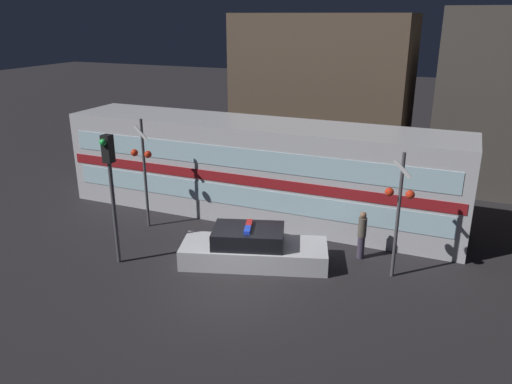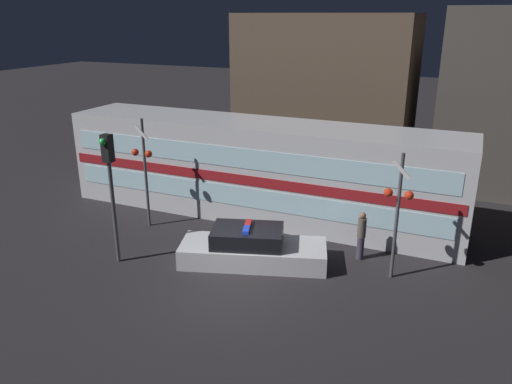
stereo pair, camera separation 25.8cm
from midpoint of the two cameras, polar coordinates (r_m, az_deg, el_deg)
The scene contains 8 objects.
ground_plane at distance 15.78m, azimuth -3.33°, elevation -10.99°, with size 120.00×120.00×0.00m, color #262326.
train at distance 20.70m, azimuth -0.18°, elevation 2.61°, with size 16.60×3.07×3.93m.
police_car at distance 17.05m, azimuth -0.82°, elevation -6.52°, with size 5.23×3.17×1.39m.
pedestrian at distance 17.54m, azimuth 11.59°, elevation -4.79°, with size 0.29×0.29×1.73m.
crossing_signal_near at distance 15.92m, azimuth 15.56°, elevation -1.46°, with size 0.89×0.33×4.15m.
crossing_signal_far at distance 19.67m, azimuth -13.13°, elevation 3.10°, with size 0.89×0.33×4.35m.
traffic_light_corner at distance 16.80m, azimuth -16.75°, elevation 1.84°, with size 0.30×0.46×4.46m.
building_left at distance 27.91m, azimuth 7.41°, elevation 11.29°, with size 9.11×5.05×8.09m.
Camera 1 is at (5.98, -12.18, 8.03)m, focal length 35.00 mm.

